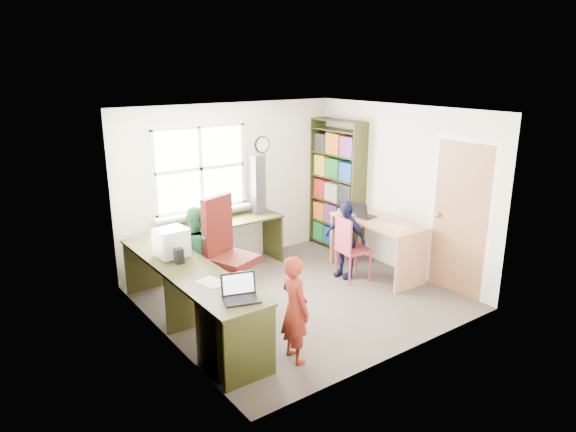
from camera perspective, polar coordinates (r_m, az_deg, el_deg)
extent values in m
cube|color=#423B34|center=(6.77, 1.26, -9.12)|extent=(3.60, 3.40, 0.02)
cube|color=white|center=(6.14, 1.40, 11.74)|extent=(3.60, 3.40, 0.02)
cube|color=silver|center=(7.74, -6.37, 3.53)|extent=(3.60, 0.02, 2.40)
cube|color=silver|center=(5.16, 12.90, -3.36)|extent=(3.60, 0.02, 2.40)
cube|color=silver|center=(5.49, -13.91, -2.20)|extent=(0.02, 3.40, 2.40)
cube|color=silver|center=(7.55, 12.35, 2.93)|extent=(0.02, 3.40, 2.40)
cube|color=white|center=(7.43, -9.70, 5.22)|extent=(1.40, 0.01, 1.20)
cube|color=white|center=(7.42, -9.69, 5.22)|extent=(1.48, 0.04, 1.28)
cube|color=#9C6B43|center=(6.95, 18.52, -0.41)|extent=(0.02, 0.82, 2.00)
sphere|color=gold|center=(7.11, 16.22, 0.16)|extent=(0.07, 0.07, 0.07)
cylinder|color=black|center=(7.89, -2.88, 7.92)|extent=(0.26, 0.03, 0.26)
cylinder|color=white|center=(7.88, -2.81, 7.91)|extent=(0.22, 0.01, 0.22)
cube|color=#313314|center=(5.85, -11.16, -5.72)|extent=(0.60, 2.70, 0.03)
cube|color=#313314|center=(7.49, -6.81, -0.59)|extent=(1.65, 0.56, 0.03)
cube|color=#313314|center=(6.00, -10.96, -9.05)|extent=(0.56, 0.03, 0.72)
cube|color=#313314|center=(4.96, -4.21, -14.52)|extent=(0.56, 0.03, 0.72)
cube|color=#313314|center=(7.13, -15.53, -5.17)|extent=(0.56, 0.03, 0.72)
cube|color=#313314|center=(8.01, -1.73, -2.19)|extent=(0.03, 0.52, 0.72)
cube|color=#313314|center=(5.24, -6.40, -12.79)|extent=(0.54, 0.45, 0.72)
cube|color=tan|center=(7.38, 9.95, -0.58)|extent=(0.68, 1.41, 0.03)
cube|color=tan|center=(7.07, 13.57, -5.00)|extent=(0.60, 0.05, 0.77)
cube|color=tan|center=(7.97, 6.47, -2.18)|extent=(0.60, 0.05, 0.77)
cube|color=#313314|center=(7.93, 7.87, 2.67)|extent=(0.30, 0.02, 2.10)
cube|color=#313314|center=(8.66, 3.30, 3.95)|extent=(0.30, 0.02, 2.10)
cube|color=#313314|center=(8.12, 5.69, 10.51)|extent=(0.30, 1.00, 0.02)
cube|color=#313314|center=(8.56, 5.31, -3.12)|extent=(0.30, 1.00, 0.02)
cube|color=#313314|center=(8.45, 5.37, -0.82)|extent=(0.30, 1.00, 0.02)
cube|color=#313314|center=(8.35, 5.44, 1.67)|extent=(0.30, 1.00, 0.02)
cube|color=#313314|center=(8.26, 5.51, 4.22)|extent=(0.30, 1.00, 0.02)
cube|color=#313314|center=(8.19, 5.58, 6.82)|extent=(0.30, 1.00, 0.02)
cube|color=#313314|center=(8.14, 5.66, 9.46)|extent=(0.30, 1.00, 0.02)
cube|color=#A31D17|center=(8.31, 6.69, -2.72)|extent=(0.25, 0.28, 0.27)
cube|color=navy|center=(8.53, 5.25, -2.11)|extent=(0.25, 0.30, 0.29)
cube|color=#1C752F|center=(8.74, 3.96, -1.56)|extent=(0.25, 0.26, 0.30)
cube|color=gold|center=(8.19, 6.78, -0.23)|extent=(0.25, 0.28, 0.30)
cube|color=#692E75|center=(8.42, 5.31, 0.33)|extent=(0.25, 0.30, 0.32)
cube|color=orange|center=(8.64, 4.00, 0.66)|extent=(0.25, 0.26, 0.29)
cube|color=black|center=(8.09, 6.87, 2.41)|extent=(0.25, 0.28, 0.32)
cube|color=#BBBBAF|center=(8.32, 5.38, 2.73)|extent=(0.25, 0.30, 0.29)
cube|color=#A31D17|center=(8.54, 4.05, 3.17)|extent=(0.25, 0.26, 0.30)
cube|color=navy|center=(8.01, 6.96, 4.93)|extent=(0.25, 0.28, 0.29)
cube|color=#1C752F|center=(8.24, 5.45, 5.36)|extent=(0.25, 0.30, 0.30)
cube|color=gold|center=(8.46, 4.11, 5.74)|extent=(0.25, 0.26, 0.32)
cube|color=#692E75|center=(7.94, 7.05, 7.68)|extent=(0.25, 0.28, 0.30)
cube|color=orange|center=(8.18, 5.52, 8.03)|extent=(0.25, 0.30, 0.32)
cube|color=black|center=(8.40, 4.16, 8.17)|extent=(0.25, 0.26, 0.29)
cylinder|color=black|center=(6.70, -5.94, -9.12)|extent=(0.81, 0.81, 0.06)
cylinder|color=black|center=(6.59, -6.01, -7.10)|extent=(0.09, 0.09, 0.47)
cube|color=#4C130E|center=(6.49, -6.08, -4.92)|extent=(0.66, 0.66, 0.10)
cube|color=#4C130E|center=(6.50, -7.87, -0.98)|extent=(0.49, 0.26, 0.74)
cylinder|color=#A53743|center=(7.09, 6.89, -6.06)|extent=(0.04, 0.04, 0.43)
cylinder|color=#A53743|center=(7.28, 9.12, -5.56)|extent=(0.04, 0.04, 0.43)
cylinder|color=#A53743|center=(7.36, 5.40, -5.18)|extent=(0.04, 0.04, 0.43)
cylinder|color=#A53743|center=(7.54, 7.58, -4.72)|extent=(0.04, 0.04, 0.43)
cube|color=#A53743|center=(7.24, 7.31, -3.74)|extent=(0.45, 0.45, 0.04)
cube|color=#A53743|center=(7.06, 6.18, -2.10)|extent=(0.08, 0.38, 0.47)
cube|color=silver|center=(6.19, -12.73, -4.33)|extent=(0.27, 0.21, 0.02)
cube|color=silver|center=(6.14, -12.83, -2.86)|extent=(0.36, 0.33, 0.33)
cube|color=#3F72F2|center=(6.21, -11.39, -2.54)|extent=(0.02, 0.27, 0.24)
cube|color=black|center=(4.98, -5.18, -9.24)|extent=(0.40, 0.34, 0.02)
cube|color=black|center=(5.04, -5.56, -7.47)|extent=(0.34, 0.16, 0.23)
cube|color=white|center=(5.03, -5.53, -7.51)|extent=(0.30, 0.13, 0.18)
cube|color=black|center=(7.52, 8.27, 0.02)|extent=(0.31, 0.39, 0.02)
cube|color=black|center=(7.39, 7.71, 0.67)|extent=(0.12, 0.35, 0.23)
cube|color=#3F72F2|center=(7.40, 7.75, 0.68)|extent=(0.10, 0.31, 0.19)
cube|color=black|center=(5.94, -12.02, -4.37)|extent=(0.09, 0.09, 0.18)
cube|color=black|center=(6.48, -13.98, -2.68)|extent=(0.10, 0.10, 0.19)
cube|color=black|center=(7.69, -3.37, 3.49)|extent=(0.18, 0.16, 0.89)
cube|color=red|center=(7.63, 7.28, 0.46)|extent=(0.36, 0.36, 0.06)
cube|color=#BAB5B0|center=(5.40, -8.49, -7.29)|extent=(0.27, 0.34, 0.00)
cube|color=#BAB5B0|center=(7.10, 11.99, -1.23)|extent=(0.23, 0.32, 0.00)
imported|color=#337D32|center=(7.28, -9.06, 0.25)|extent=(0.19, 0.16, 0.32)
imported|color=maroon|center=(5.21, 0.78, -10.30)|extent=(0.30, 0.43, 1.13)
imported|color=#2E753B|center=(6.62, -9.98, -4.11)|extent=(0.58, 0.68, 1.23)
imported|color=#12163A|center=(7.28, 6.35, -2.60)|extent=(0.43, 0.69, 1.10)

